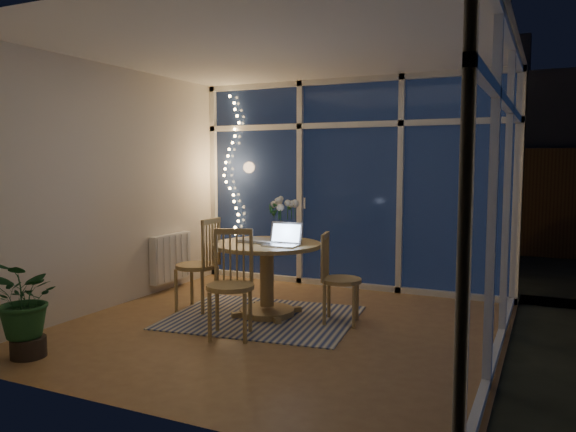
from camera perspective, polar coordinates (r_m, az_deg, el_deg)
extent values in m
plane|color=brown|center=(5.43, -0.86, -11.31)|extent=(4.00, 4.00, 0.00)
plane|color=silver|center=(5.30, -0.90, 16.69)|extent=(4.00, 4.00, 0.00)
cube|color=silver|center=(7.06, 6.31, 3.25)|extent=(4.00, 0.04, 2.60)
cube|color=silver|center=(3.53, -15.34, 0.93)|extent=(4.00, 0.04, 2.60)
cube|color=silver|center=(6.35, -17.32, 2.80)|extent=(0.04, 4.00, 2.60)
cube|color=silver|center=(4.69, 21.67, 1.81)|extent=(0.04, 4.00, 2.60)
cube|color=silver|center=(7.02, 6.20, 3.24)|extent=(4.00, 0.10, 2.60)
cube|color=silver|center=(4.69, 21.18, 1.83)|extent=(0.10, 4.00, 2.60)
cube|color=white|center=(7.09, -11.83, -4.14)|extent=(0.10, 0.70, 0.58)
cube|color=black|center=(9.97, 14.61, -4.12)|extent=(12.00, 6.00, 0.10)
cube|color=#382314|center=(10.45, 12.55, 1.66)|extent=(11.00, 0.08, 1.80)
cube|color=#34373F|center=(13.33, 16.82, 7.94)|extent=(7.00, 3.00, 2.20)
sphere|color=black|center=(8.71, 4.27, -1.93)|extent=(0.90, 0.90, 0.90)
cube|color=beige|center=(5.77, -2.61, -10.24)|extent=(2.00, 1.68, 0.01)
cylinder|color=#9E8247|center=(5.77, -2.16, -6.45)|extent=(1.23, 1.23, 0.75)
cube|color=#9E8247|center=(6.03, -9.27, -4.80)|extent=(0.49, 0.49, 1.00)
cube|color=#9E8247|center=(5.51, 5.43, -6.28)|extent=(0.49, 0.49, 0.90)
cube|color=#9E8247|center=(5.06, -5.89, -6.86)|extent=(0.58, 0.58, 0.98)
imported|color=silver|center=(5.98, -0.66, -1.36)|extent=(0.23, 0.23, 0.21)
imported|color=white|center=(5.73, 0.72, -2.53)|extent=(0.17, 0.17, 0.04)
cube|color=beige|center=(5.81, -2.84, -2.48)|extent=(0.41, 0.32, 0.02)
cube|color=black|center=(5.62, -1.65, -2.82)|extent=(0.10, 0.05, 0.01)
imported|color=#1B4C24|center=(5.02, -25.01, -8.73)|extent=(0.59, 0.53, 0.76)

